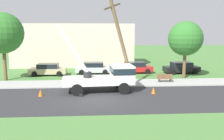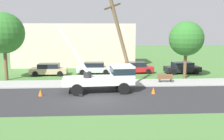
% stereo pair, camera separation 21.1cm
% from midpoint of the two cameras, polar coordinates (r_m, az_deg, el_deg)
% --- Properties ---
extents(ground_plane, '(120.00, 120.00, 0.00)m').
position_cam_midpoint_polar(ground_plane, '(31.42, -3.56, -0.73)').
color(ground_plane, '#477538').
extents(road_asphalt, '(80.00, 7.85, 0.01)m').
position_cam_midpoint_polar(road_asphalt, '(19.70, -3.75, -6.69)').
color(road_asphalt, '#2B2B2D').
rests_on(road_asphalt, ground).
extents(sidewalk_strip, '(80.00, 3.36, 0.10)m').
position_cam_midpoint_polar(sidewalk_strip, '(25.13, -3.64, -3.11)').
color(sidewalk_strip, '#9E9E99').
rests_on(sidewalk_strip, ground).
extents(utility_truck, '(6.93, 3.24, 5.98)m').
position_cam_midpoint_polar(utility_truck, '(21.74, -0.76, -1.37)').
color(utility_truck, silver).
rests_on(utility_truck, ground).
extents(leaning_utility_pole, '(3.16, 2.20, 8.61)m').
position_cam_midpoint_polar(leaning_utility_pole, '(22.75, 2.53, 6.69)').
color(leaning_utility_pole, brown).
rests_on(leaning_utility_pole, ground).
extents(traffic_cone_ahead, '(0.36, 0.36, 0.56)m').
position_cam_midpoint_polar(traffic_cone_ahead, '(21.47, 9.91, -4.72)').
color(traffic_cone_ahead, orange).
rests_on(traffic_cone_ahead, ground).
extents(traffic_cone_behind, '(0.36, 0.36, 0.56)m').
position_cam_midpoint_polar(traffic_cone_behind, '(21.24, -16.04, -5.10)').
color(traffic_cone_behind, orange).
rests_on(traffic_cone_behind, ground).
extents(parked_sedan_tan, '(4.40, 2.03, 1.42)m').
position_cam_midpoint_polar(parked_sedan_tan, '(30.81, -14.29, 0.15)').
color(parked_sedan_tan, tan).
rests_on(parked_sedan_tan, ground).
extents(parked_sedan_silver, '(4.44, 2.08, 1.42)m').
position_cam_midpoint_polar(parked_sedan_silver, '(31.07, -3.97, 0.48)').
color(parked_sedan_silver, '#B7B7BF').
rests_on(parked_sedan_silver, ground).
extents(parked_sedan_red, '(4.54, 2.26, 1.42)m').
position_cam_midpoint_polar(parked_sedan_red, '(31.44, 5.68, 0.56)').
color(parked_sedan_red, '#B21E1E').
rests_on(parked_sedan_red, ground).
extents(parked_sedan_black, '(4.52, 2.22, 1.42)m').
position_cam_midpoint_polar(parked_sedan_black, '(32.41, 16.23, 0.50)').
color(parked_sedan_black, black).
rests_on(parked_sedan_black, ground).
extents(park_bench, '(1.60, 0.45, 0.90)m').
position_cam_midpoint_polar(park_bench, '(26.08, 12.52, -1.94)').
color(park_bench, brown).
rests_on(park_bench, ground).
extents(roadside_tree_near, '(3.85, 3.85, 6.44)m').
position_cam_midpoint_polar(roadside_tree_near, '(28.77, 17.13, 6.98)').
color(roadside_tree_near, brown).
rests_on(roadside_tree_near, ground).
extents(roadside_tree_far, '(4.39, 4.39, 7.34)m').
position_cam_midpoint_polar(roadside_tree_far, '(28.81, -23.73, 7.88)').
color(roadside_tree_far, brown).
rests_on(roadside_tree_far, ground).
extents(lowrise_building_backdrop, '(18.00, 6.00, 6.40)m').
position_cam_midpoint_polar(lowrise_building_backdrop, '(38.66, -8.40, 5.81)').
color(lowrise_building_backdrop, beige).
rests_on(lowrise_building_backdrop, ground).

